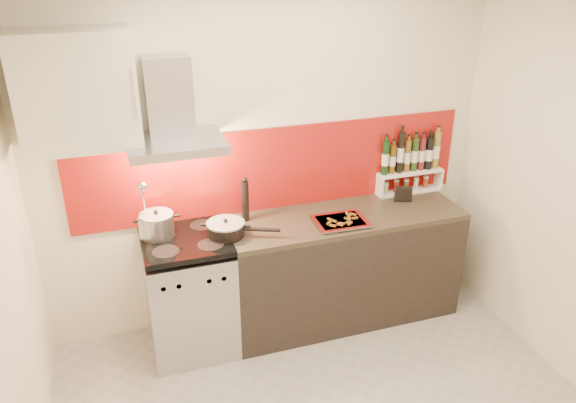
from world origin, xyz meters
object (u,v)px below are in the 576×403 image
object	(u,v)px
saute_pan	(227,228)
pepper_mill	(245,200)
stock_pot	(157,225)
range_stove	(190,295)
baking_tray	(341,221)
counter	(342,266)

from	to	relation	value
saute_pan	pepper_mill	distance (m)	0.29
saute_pan	stock_pot	bearing A→B (deg)	164.25
range_stove	pepper_mill	world-z (taller)	pepper_mill
range_stove	stock_pot	bearing A→B (deg)	152.56
range_stove	saute_pan	world-z (taller)	saute_pan
range_stove	pepper_mill	size ratio (longest dim) A/B	2.66
saute_pan	pepper_mill	xyz separation A→B (m)	(0.18, 0.19, 0.11)
pepper_mill	range_stove	bearing A→B (deg)	-161.95
stock_pot	saute_pan	xyz separation A→B (m)	(0.46, -0.13, -0.04)
saute_pan	pepper_mill	size ratio (longest dim) A/B	1.43
saute_pan	range_stove	bearing A→B (deg)	171.94
stock_pot	pepper_mill	bearing A→B (deg)	5.82
saute_pan	baking_tray	world-z (taller)	saute_pan
saute_pan	baking_tray	size ratio (longest dim) A/B	1.26
pepper_mill	baking_tray	bearing A→B (deg)	-22.52
range_stove	counter	bearing A→B (deg)	0.23
counter	stock_pot	xyz separation A→B (m)	(-1.37, 0.08, 0.55)
stock_pot	baking_tray	bearing A→B (deg)	-8.89
range_stove	pepper_mill	bearing A→B (deg)	18.05
saute_pan	baking_tray	xyz separation A→B (m)	(0.83, -0.07, -0.04)
counter	baking_tray	bearing A→B (deg)	-126.38
counter	baking_tray	xyz separation A→B (m)	(-0.09, -0.12, 0.47)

